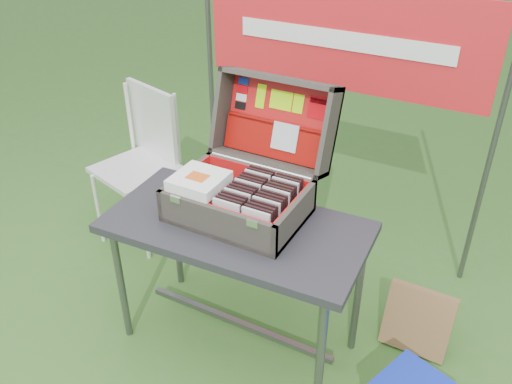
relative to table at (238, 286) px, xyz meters
The scene contains 95 objects.
ground 0.37m from the table, 38.82° to the right, with size 80.00×80.00×0.00m, color #346622.
table is the anchor object (origin of this frame).
table_top 0.35m from the table, ahead, with size 1.17×0.59×0.04m, color #29292F.
table_leg_fl 0.58m from the table, 156.10° to the right, with size 0.04×0.04×0.69m, color #59595B.
table_leg_fr 0.58m from the table, 23.90° to the right, with size 0.04×0.04×0.69m, color #59595B.
table_leg_bl 0.58m from the table, 156.10° to the left, with size 0.04×0.04×0.69m, color #59595B.
table_leg_br 0.58m from the table, 23.90° to the left, with size 0.04×0.04×0.69m, color #59595B.
table_brace 0.25m from the table, ahead, with size 1.02×0.03×0.03m, color #59595B.
suitcase 0.64m from the table, 100.81° to the left, with size 0.58×0.58×0.53m, color #4E483E, non-canonical shape.
suitcase_base_bottom 0.38m from the table, 110.50° to the left, with size 0.58×0.42×0.02m, color #4E483E.
suitcase_base_wall_front 0.47m from the table, 99.89° to the right, with size 0.58×0.02×0.16m, color #4E483E.
suitcase_base_wall_back 0.52m from the table, 95.16° to the left, with size 0.58×0.02×0.16m, color #4E483E.
suitcase_base_wall_left 0.54m from the table, 168.34° to the left, with size 0.02×0.42×0.16m, color #4E483E.
suitcase_base_wall_right 0.52m from the table, 13.71° to the left, with size 0.02×0.42×0.16m, color #4E483E.
suitcase_liner_floor 0.40m from the table, 110.50° to the left, with size 0.54×0.37×0.01m, color red.
suitcase_latch_left 0.57m from the table, 145.36° to the right, with size 0.05×0.01×0.03m, color silver.
suitcase_latch_right 0.56m from the table, 41.60° to the right, with size 0.05×0.01×0.03m, color silver.
suitcase_hinge 0.59m from the table, 94.94° to the left, with size 0.02×0.02×0.53m, color silver.
suitcase_lid_back 0.83m from the table, 92.84° to the left, with size 0.58×0.42×0.02m, color #4E483E.
suitcase_lid_rim_far 1.00m from the table, 92.86° to the left, with size 0.58×0.02×0.16m, color #4E483E.
suitcase_lid_rim_near 0.62m from the table, 93.84° to the left, with size 0.58×0.02×0.16m, color #4E483E.
suitcase_lid_rim_left 0.86m from the table, 126.62° to the left, with size 0.02×0.42×0.16m, color #4E483E.
suitcase_lid_rim_right 0.85m from the table, 57.85° to the left, with size 0.02×0.42×0.16m, color #4E483E.
suitcase_lid_liner 0.82m from the table, 92.92° to the left, with size 0.53×0.37×0.01m, color red.
suitcase_liner_wall_front 0.47m from the table, 101.06° to the right, with size 0.54×0.01×0.13m, color red.
suitcase_liner_wall_back 0.52m from the table, 95.46° to the left, with size 0.54×0.01×0.13m, color red.
suitcase_liner_wall_left 0.54m from the table, 167.78° to the left, with size 0.01×0.37×0.13m, color red.
suitcase_liner_wall_right 0.52m from the table, 14.49° to the left, with size 0.01×0.37×0.13m, color red.
suitcase_lid_pocket 0.72m from the table, 93.26° to the left, with size 0.52×0.17×0.03m, color maroon.
suitcase_pocket_edge 0.80m from the table, 93.11° to the left, with size 0.51×0.02×0.02m, color maroon.
suitcase_pocket_cd 0.75m from the table, 84.46° to the left, with size 0.13×0.13×0.01m, color silver.
lid_sticker_cc_a 0.99m from the table, 115.44° to the left, with size 0.06×0.04×0.00m, color #1933B2.
lid_sticker_cc_b 0.96m from the table, 115.99° to the left, with size 0.06×0.04×0.00m, color red.
lid_sticker_cc_c 0.92m from the table, 116.56° to the left, with size 0.06×0.04×0.00m, color white.
lid_sticker_cc_d 0.88m from the table, 117.16° to the left, with size 0.06×0.04×0.00m, color black.
lid_card_neon_tall 0.92m from the table, 105.42° to the left, with size 0.05×0.11×0.00m, color #B3FD08.
lid_card_neon_main 0.91m from the table, 92.78° to the left, with size 0.11×0.09×0.00m, color #B3FD08.
lid_card_neon_small 0.92m from the table, 82.30° to the left, with size 0.05×0.09×0.00m, color #B3FD08.
lid_sticker_band 0.93m from the table, 70.63° to the left, with size 0.10×0.10×0.00m, color red.
lid_sticker_band_bar 0.96m from the table, 70.96° to the left, with size 0.09×0.02×0.00m, color black.
cd_left_0 0.48m from the table, 82.40° to the right, with size 0.13×0.01×0.15m, color silver.
cd_left_1 0.48m from the table, 80.12° to the right, with size 0.13×0.01×0.15m, color black.
cd_left_2 0.47m from the table, 75.91° to the right, with size 0.13×0.01×0.15m, color black.
cd_left_3 0.47m from the table, 65.82° to the right, with size 0.13×0.01×0.15m, color black.
cd_left_4 0.47m from the table, 25.20° to the right, with size 0.13×0.01×0.15m, color silver.
cd_left_5 0.47m from the table, 52.14° to the left, with size 0.13×0.01×0.15m, color black.
cd_left_6 0.47m from the table, 71.81° to the left, with size 0.13×0.01×0.15m, color black.
cd_left_7 0.47m from the table, 78.23° to the left, with size 0.13×0.01×0.15m, color black.
cd_left_8 0.48m from the table, 81.33° to the left, with size 0.13×0.01×0.15m, color silver.
cd_left_9 0.48m from the table, 83.14° to the left, with size 0.13×0.01×0.15m, color black.
cd_left_10 0.49m from the table, 84.33° to the left, with size 0.13×0.01×0.15m, color black.
cd_left_11 0.49m from the table, 85.17° to the left, with size 0.13×0.01×0.15m, color black.
cd_left_12 0.50m from the table, 85.79° to the left, with size 0.13×0.01×0.15m, color silver.
cd_left_13 0.51m from the table, 86.27° to the left, with size 0.13×0.01×0.15m, color black.
cd_left_14 0.52m from the table, 86.65° to the left, with size 0.13×0.01×0.15m, color black.
cd_right_0 0.50m from the table, 32.48° to the right, with size 0.13×0.01×0.15m, color silver.
cd_right_1 0.50m from the table, 25.98° to the right, with size 0.13×0.01×0.15m, color black.
cd_right_2 0.50m from the table, 18.69° to the right, with size 0.13×0.01×0.15m, color black.
cd_right_3 0.50m from the table, 10.71° to the right, with size 0.13×0.01×0.15m, color black.
cd_right_4 0.49m from the table, ahead, with size 0.13×0.01×0.15m, color silver.
cd_right_5 0.49m from the table, ahead, with size 0.13×0.01×0.15m, color black.
cd_right_6 0.50m from the table, 14.48° to the left, with size 0.13×0.01×0.15m, color black.
cd_right_7 0.50m from the table, 22.17° to the left, with size 0.13×0.01×0.15m, color black.
cd_right_8 0.50m from the table, 29.10° to the left, with size 0.13×0.01×0.15m, color silver.
cd_right_9 0.51m from the table, 35.21° to the left, with size 0.13×0.01×0.15m, color black.
cd_right_10 0.51m from the table, 40.53° to the left, with size 0.13×0.01×0.15m, color black.
cd_right_11 0.52m from the table, 45.11° to the left, with size 0.13×0.01×0.15m, color black.
cd_right_12 0.53m from the table, 49.07° to the left, with size 0.13×0.01×0.15m, color silver.
cd_right_13 0.53m from the table, 52.48° to the left, with size 0.13×0.01×0.15m, color black.
cd_right_14 0.54m from the table, 55.43° to the left, with size 0.13×0.01×0.15m, color black.
songbook_0 0.55m from the table, behind, with size 0.22×0.22×0.01m, color white.
songbook_1 0.56m from the table, behind, with size 0.22×0.22×0.01m, color white.
songbook_2 0.56m from the table, behind, with size 0.22×0.22×0.01m, color white.
songbook_3 0.57m from the table, behind, with size 0.22×0.22×0.01m, color white.
songbook_4 0.57m from the table, behind, with size 0.22×0.22×0.01m, color white.
songbook_5 0.58m from the table, behind, with size 0.22×0.22×0.01m, color white.
songbook_6 0.58m from the table, behind, with size 0.22×0.22×0.01m, color white.
songbook_7 0.59m from the table, behind, with size 0.22×0.22×0.01m, color white.
songbook_8 0.59m from the table, behind, with size 0.22×0.22×0.01m, color white.
songbook_9 0.60m from the table, behind, with size 0.22×0.22×0.01m, color white.
songbook_graphic 0.60m from the table, behind, with size 0.09×0.07×0.00m, color #D85919.
chair 1.14m from the table, 153.61° to the left, with size 0.43×0.48×0.96m, color silver, non-canonical shape.
chair_seat 1.14m from the table, 153.61° to the left, with size 0.43×0.43×0.03m, color silver.
chair_backrest 1.29m from the table, 145.00° to the left, with size 0.43×0.03×0.46m, color silver.
chair_leg_fl 1.24m from the table, 165.14° to the left, with size 0.02×0.02×0.49m, color silver.
chair_leg_fr 0.89m from the table, 159.00° to the left, with size 0.02×0.02×0.49m, color silver.
chair_leg_bl 1.39m from the table, 150.14° to the left, with size 0.02×0.02×0.49m, color silver.
chair_leg_br 1.08m from the table, 140.30° to the left, with size 0.02×0.02×0.49m, color silver.
chair_upright_left 1.43m from the table, 149.37° to the left, with size 0.02×0.02×0.46m, color silver.
chair_upright_right 1.14m from the table, 139.42° to the left, with size 0.02×0.02×0.46m, color silver.
cardboard_box 0.91m from the table, 26.05° to the left, with size 0.33×0.05×0.34m, color brown.
banner_post_left 1.40m from the table, 126.92° to the left, with size 0.03×0.03×1.70m, color #59595B.
banner_post_right 1.47m from the table, 49.17° to the left, with size 0.03×0.03×1.70m, color #59595B.
banner 1.40m from the table, 86.75° to the left, with size 1.60×0.01×0.55m, color red.
banner_text 1.39m from the table, 86.71° to the left, with size 1.20×0.00×0.10m, color white.
Camera 1 is at (0.96, -1.65, 2.13)m, focal length 38.00 mm.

